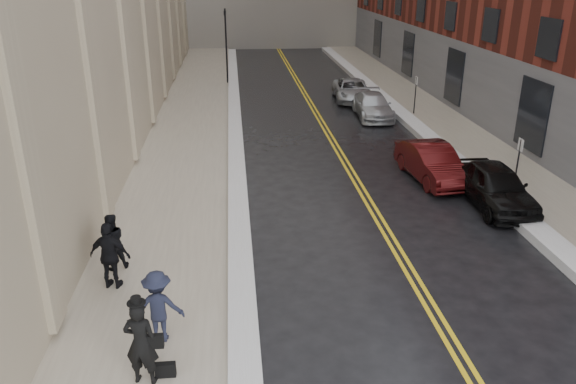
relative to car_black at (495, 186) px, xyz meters
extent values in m
plane|color=black|center=(-6.80, -7.26, -0.75)|extent=(160.00, 160.00, 0.00)
cube|color=gray|center=(-11.30, 8.74, -0.68)|extent=(4.00, 64.00, 0.15)
cube|color=gray|center=(2.20, 8.74, -0.68)|extent=(3.00, 64.00, 0.15)
cube|color=gold|center=(-4.42, 8.74, -0.75)|extent=(0.12, 64.00, 0.01)
cube|color=gold|center=(-4.18, 8.74, -0.75)|extent=(0.12, 64.00, 0.01)
cube|color=silver|center=(-9.00, 8.74, -0.62)|extent=(0.70, 60.80, 0.26)
cube|color=silver|center=(0.35, 8.74, -0.60)|extent=(0.85, 60.80, 0.30)
cylinder|color=black|center=(-9.40, 22.74, 1.85)|extent=(0.12, 0.12, 5.20)
imported|color=black|center=(-9.40, 22.74, 3.85)|extent=(0.18, 0.15, 0.90)
cylinder|color=black|center=(1.10, 0.74, 0.35)|extent=(0.06, 0.06, 2.20)
cube|color=white|center=(1.10, 0.74, 1.25)|extent=(0.02, 0.35, 0.45)
cylinder|color=black|center=(1.10, 12.74, 0.35)|extent=(0.06, 0.06, 2.20)
cube|color=white|center=(1.10, 12.74, 1.25)|extent=(0.02, 0.35, 0.45)
imported|color=black|center=(0.00, 0.00, 0.00)|extent=(1.86, 4.46, 1.51)
imported|color=#410B0C|center=(-1.34, 2.76, -0.04)|extent=(1.94, 4.48, 1.43)
imported|color=#B2B6BB|center=(-1.31, 12.67, -0.10)|extent=(2.04, 4.60, 1.31)
imported|color=#A8ABB1|center=(-1.60, 16.95, -0.10)|extent=(2.48, 4.83, 1.30)
imported|color=black|center=(-11.01, -8.19, 0.32)|extent=(0.75, 0.56, 1.85)
imported|color=black|center=(-12.48, -3.47, 0.21)|extent=(0.96, 0.87, 1.62)
imported|color=black|center=(-10.84, -6.83, 0.25)|extent=(1.13, 0.67, 1.71)
imported|color=black|center=(-12.31, -4.47, 0.31)|extent=(1.14, 0.68, 1.82)
camera|label=1|loc=(-9.03, -17.50, 7.20)|focal=35.00mm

